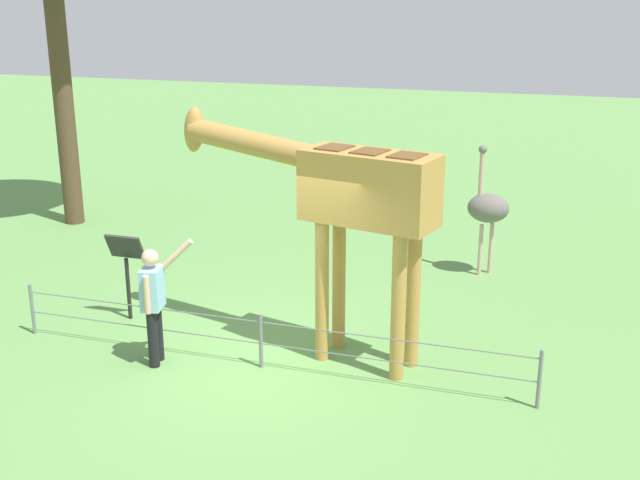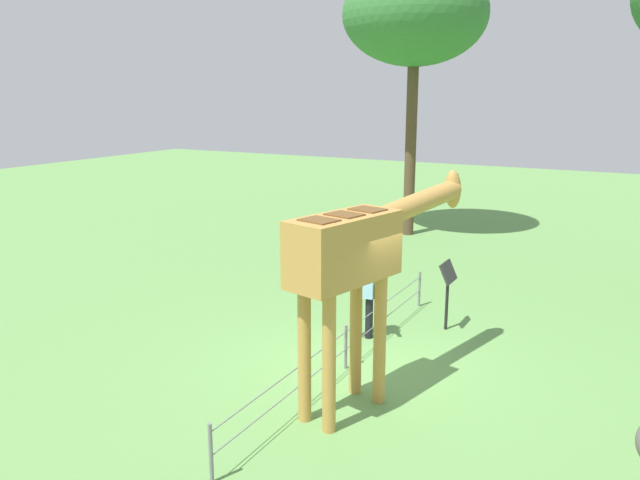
# 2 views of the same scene
# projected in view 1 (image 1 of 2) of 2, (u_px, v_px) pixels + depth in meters

# --- Properties ---
(ground_plane) EXTENTS (60.00, 60.00, 0.00)m
(ground_plane) POSITION_uv_depth(u_px,v_px,m) (267.00, 361.00, 10.61)
(ground_plane) COLOR #60934C
(giraffe) EXTENTS (3.80, 1.35, 3.19)m
(giraffe) POSITION_uv_depth(u_px,v_px,m) (347.00, 196.00, 10.08)
(giraffe) COLOR #BC8942
(giraffe) RESTS_ON ground_plane
(visitor) EXTENTS (0.66, 0.57, 1.69)m
(visitor) POSITION_uv_depth(u_px,v_px,m) (154.00, 299.00, 10.29)
(visitor) COLOR black
(visitor) RESTS_ON ground_plane
(ostrich) EXTENTS (0.70, 0.56, 2.25)m
(ostrich) POSITION_uv_depth(u_px,v_px,m) (488.00, 208.00, 13.50)
(ostrich) COLOR #CC9E93
(ostrich) RESTS_ON ground_plane
(info_sign) EXTENTS (0.56, 0.21, 1.32)m
(info_sign) POSITION_uv_depth(u_px,v_px,m) (126.00, 259.00, 11.69)
(info_sign) COLOR black
(info_sign) RESTS_ON ground_plane
(wire_fence) EXTENTS (7.05, 0.05, 0.75)m
(wire_fence) POSITION_uv_depth(u_px,v_px,m) (261.00, 339.00, 10.31)
(wire_fence) COLOR slate
(wire_fence) RESTS_ON ground_plane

